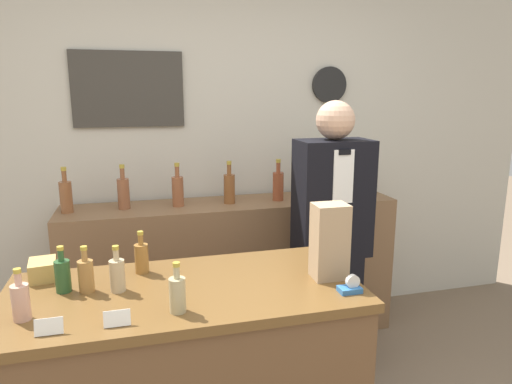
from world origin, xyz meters
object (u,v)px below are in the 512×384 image
(potted_plant, at_px, (352,174))
(paper_bag, at_px, (330,241))
(shopkeeper, at_px, (331,244))
(tape_dispenser, at_px, (351,287))

(potted_plant, bearing_deg, paper_bag, -120.26)
(paper_bag, bearing_deg, shopkeeper, 64.86)
(paper_bag, distance_m, tape_dispenser, 0.22)
(shopkeeper, distance_m, tape_dispenser, 0.88)
(paper_bag, xyz_separation_m, tape_dispenser, (0.02, -0.16, -0.14))
(potted_plant, relative_size, paper_bag, 0.95)
(shopkeeper, relative_size, potted_plant, 5.38)
(shopkeeper, distance_m, paper_bag, 0.77)
(shopkeeper, height_order, paper_bag, shopkeeper)
(shopkeeper, xyz_separation_m, paper_bag, (-0.31, -0.66, 0.26))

